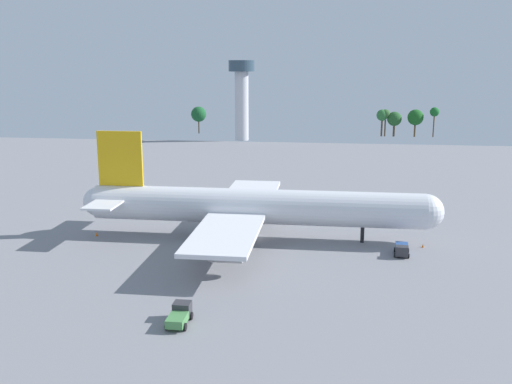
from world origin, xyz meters
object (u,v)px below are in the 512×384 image
safety_cone_nose (423,246)px  baggage_tug (203,202)px  cargo_airplane (255,207)px  control_tower (242,92)px  catering_truck (402,249)px  pushback_tractor (180,315)px  safety_cone_tail (97,234)px

safety_cone_nose → baggage_tug: bearing=152.0°
cargo_airplane → control_tower: size_ratio=2.02×
baggage_tug → control_tower: (-8.89, 117.18, 19.42)m
catering_truck → cargo_airplane: bearing=166.2°
pushback_tractor → safety_cone_tail: 43.28m
pushback_tractor → catering_truck: bearing=44.8°
safety_cone_tail → pushback_tractor: bearing=-53.8°
cargo_airplane → pushback_tractor: (-4.68, -37.33, -4.95)m
cargo_airplane → control_tower: 142.75m
baggage_tug → safety_cone_nose: size_ratio=6.00×
safety_cone_nose → safety_cone_tail: safety_cone_tail is taller
catering_truck → pushback_tractor: bearing=-135.2°
safety_cone_nose → control_tower: size_ratio=0.02×
pushback_tractor → catering_truck: pushback_tractor is taller
pushback_tractor → baggage_tug: 61.02m
pushback_tractor → control_tower: 179.40m
cargo_airplane → control_tower: control_tower is taller
cargo_airplane → catering_truck: size_ratio=14.16×
safety_cone_nose → catering_truck: bearing=-131.7°
pushback_tractor → safety_cone_tail: (-25.53, 34.94, -0.78)m
baggage_tug → pushback_tractor: bearing=-80.1°
pushback_tractor → control_tower: bearing=96.2°
cargo_airplane → safety_cone_tail: 30.85m
cargo_airplane → pushback_tractor: size_ratio=12.96×
safety_cone_tail → control_tower: control_tower is taller
baggage_tug → control_tower: control_tower is taller
cargo_airplane → control_tower: bearing=99.7°
cargo_airplane → baggage_tug: 27.81m
catering_truck → safety_cone_nose: 6.54m
cargo_airplane → baggage_tug: cargo_airplane is taller
pushback_tractor → safety_cone_tail: pushback_tractor is taller
pushback_tractor → control_tower: control_tower is taller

